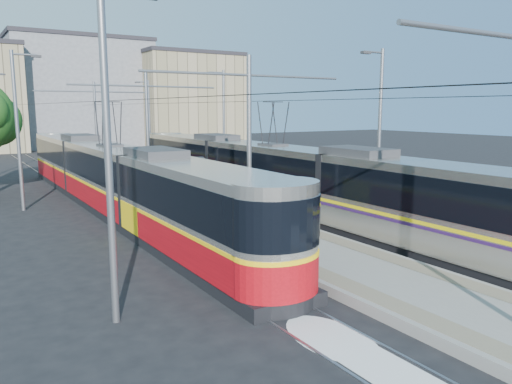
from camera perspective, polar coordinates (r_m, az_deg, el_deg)
ground at (r=15.32m, az=15.30°, el=-10.57°), size 160.00×160.00×0.00m
platform at (r=29.15m, az=-10.02°, el=-0.54°), size 4.00×50.00×0.30m
tactile_strip_left at (r=28.62m, az=-12.72°, el=-0.50°), size 0.70×50.00×0.01m
tactile_strip_right at (r=29.68m, az=-7.44°, el=0.01°), size 0.70×50.00×0.01m
rails at (r=29.17m, az=-10.01°, el=-0.80°), size 8.71×70.00×0.03m
track_arrow at (r=11.03m, az=13.97°, el=-18.75°), size 1.20×5.00×0.01m
tram_left at (r=26.44m, az=-16.19°, el=1.61°), size 2.43×31.60×5.50m
tram_right at (r=25.81m, az=1.92°, el=2.14°), size 2.43×30.98×5.50m
catenary at (r=26.10m, az=-7.91°, el=8.01°), size 9.20×70.00×7.00m
street_lamps at (r=32.47m, az=-12.92°, el=7.55°), size 15.18×38.22×8.00m
shelter at (r=26.20m, az=-6.58°, el=1.49°), size 0.99×1.23×2.36m
building_centre at (r=75.53m, az=-19.68°, el=10.65°), size 18.36×14.28×14.68m
building_right at (r=74.29m, az=-7.83°, el=10.50°), size 14.28×10.20×13.04m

